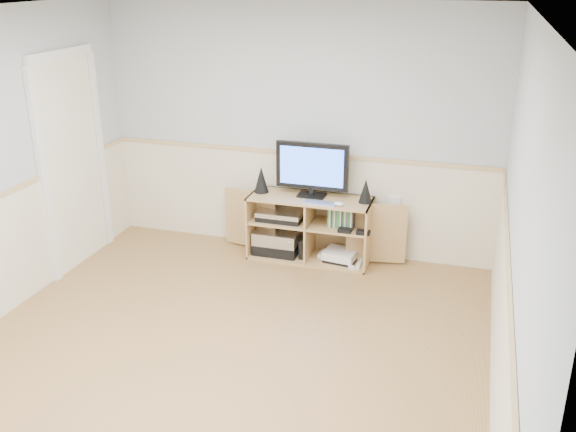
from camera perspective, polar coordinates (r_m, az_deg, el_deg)
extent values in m
cube|color=tan|center=(4.98, -6.51, -12.82)|extent=(4.00, 4.50, 0.02)
cube|color=white|center=(4.14, -8.01, 17.50)|extent=(4.00, 4.50, 0.02)
cube|color=#ADB9BC|center=(4.07, 19.76, -1.98)|extent=(0.02, 4.50, 2.50)
cube|color=#ADB9BC|center=(6.44, 0.93, 7.62)|extent=(4.00, 0.02, 2.50)
cube|color=beige|center=(6.64, 0.85, 1.29)|extent=(4.00, 0.01, 1.00)
cube|color=tan|center=(6.47, 0.85, 5.59)|extent=(4.00, 0.02, 0.04)
cube|color=white|center=(6.51, -18.60, 4.37)|extent=(0.03, 0.82, 2.00)
cube|color=tan|center=(6.55, 1.94, -3.64)|extent=(1.22, 0.46, 0.02)
cube|color=tan|center=(6.32, 2.01, 1.55)|extent=(1.22, 0.46, 0.02)
cube|color=tan|center=(6.59, -3.06, -0.52)|extent=(0.02, 0.46, 0.65)
cube|color=tan|center=(6.31, 7.23, -1.68)|extent=(0.02, 0.46, 0.65)
cube|color=tan|center=(6.62, 2.46, -0.40)|extent=(1.22, 0.02, 0.65)
cube|color=tan|center=(6.43, 1.97, -1.09)|extent=(0.02, 0.44, 0.61)
cube|color=tan|center=(6.49, -0.62, -0.35)|extent=(0.58, 0.42, 0.02)
cube|color=tan|center=(6.34, 4.63, -0.93)|extent=(0.58, 0.42, 0.02)
cube|color=tan|center=(6.67, -3.37, -0.28)|extent=(0.58, 0.12, 0.61)
cube|color=tan|center=(6.36, 7.85, -1.54)|extent=(0.58, 0.12, 0.61)
cube|color=black|center=(6.35, 2.12, 1.87)|extent=(0.27, 0.18, 0.02)
cube|color=black|center=(6.34, 2.13, 2.21)|extent=(0.05, 0.04, 0.06)
cube|color=black|center=(6.26, 2.16, 4.47)|extent=(0.72, 0.05, 0.46)
cube|color=blue|center=(6.23, 2.10, 4.39)|extent=(0.63, 0.01, 0.38)
cone|color=black|center=(6.43, -2.39, 3.26)|extent=(0.14, 0.14, 0.27)
cone|color=black|center=(6.18, 6.91, 2.24)|extent=(0.13, 0.13, 0.24)
cube|color=silver|center=(6.15, 2.86, 1.15)|extent=(0.31, 0.14, 0.01)
ellipsoid|color=white|center=(6.11, 4.55, 1.08)|extent=(0.11, 0.08, 0.04)
cube|color=black|center=(6.62, -0.94, -2.77)|extent=(0.45, 0.34, 0.11)
cube|color=silver|center=(6.57, -0.95, -1.81)|extent=(0.45, 0.34, 0.13)
cube|color=black|center=(6.47, -0.62, -0.06)|extent=(0.45, 0.32, 0.05)
cube|color=silver|center=(6.46, -0.63, 0.33)|extent=(0.45, 0.32, 0.05)
cube|color=black|center=(6.48, 1.28, -2.87)|extent=(0.04, 0.14, 0.20)
cube|color=white|center=(6.52, 3.74, -3.49)|extent=(0.23, 0.19, 0.05)
cube|color=black|center=(6.46, 4.68, -3.85)|extent=(0.33, 0.28, 0.03)
cube|color=white|center=(6.44, 4.69, -3.41)|extent=(0.34, 0.30, 0.08)
cube|color=white|center=(6.35, 6.29, -4.35)|extent=(0.04, 0.14, 0.03)
cube|color=white|center=(6.50, 6.38, -3.75)|extent=(0.09, 0.15, 0.03)
cube|color=#3F8C3F|center=(6.28, 4.80, -0.13)|extent=(0.25, 0.14, 0.19)
cube|color=white|center=(6.41, 9.45, 1.19)|extent=(0.12, 0.03, 0.12)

